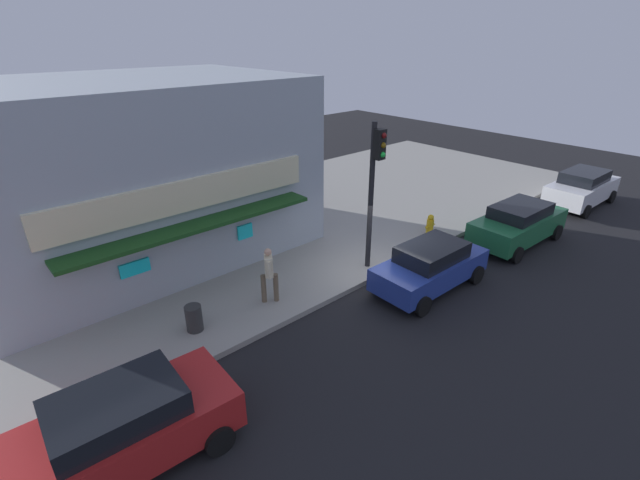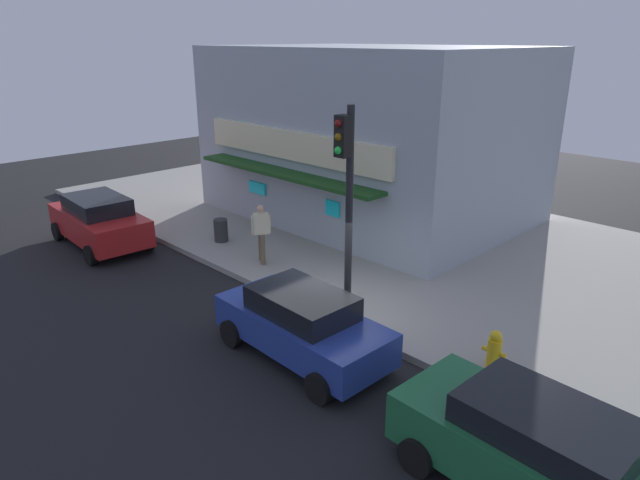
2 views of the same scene
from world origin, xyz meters
name	(u,v)px [view 1 (image 1 of 2)]	position (x,y,z in m)	size (l,w,h in m)	color
ground_plane	(380,278)	(0.00, 0.00, 0.00)	(51.73, 51.73, 0.00)	black
sidewalk	(274,224)	(0.00, 6.16, 0.09)	(34.49, 12.32, 0.18)	gray
corner_building	(136,169)	(-5.04, 7.49, 3.28)	(11.21, 8.78, 6.21)	#9EA8B2
traffic_light	(374,179)	(0.09, 0.58, 3.44)	(0.32, 0.58, 5.08)	black
fire_hydrant	(430,225)	(4.05, 0.87, 0.59)	(0.53, 0.29, 0.85)	gold
trash_can	(194,318)	(-6.30, 1.36, 0.56)	(0.47, 0.47, 0.77)	#2D2D2D
pedestrian	(269,273)	(-3.86, 1.14, 1.19)	(0.54, 0.55, 1.81)	brown
parked_car_red	(122,429)	(-9.25, -1.48, 0.88)	(4.44, 2.29, 1.71)	#AD1E1E
parked_car_blue	(430,266)	(0.73, -1.48, 0.82)	(4.21, 2.05, 1.58)	navy
parked_car_white	(582,188)	(12.74, -1.75, 0.89)	(4.47, 2.17, 1.72)	silver
parked_car_green	(518,223)	(6.23, -1.75, 0.86)	(4.60, 2.20, 1.64)	#1E6038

